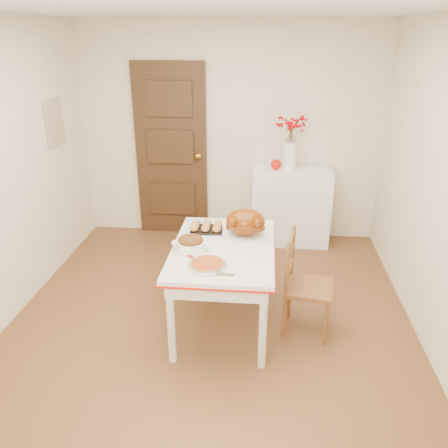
# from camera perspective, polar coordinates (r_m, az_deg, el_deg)

# --- Properties ---
(floor) EXTENTS (3.50, 4.00, 0.00)m
(floor) POSITION_cam_1_polar(r_m,az_deg,el_deg) (4.05, -1.76, -12.47)
(floor) COLOR brown
(floor) RESTS_ON ground
(ceiling) EXTENTS (3.50, 4.00, 0.00)m
(ceiling) POSITION_cam_1_polar(r_m,az_deg,el_deg) (3.30, -2.33, 25.63)
(ceiling) COLOR white
(ceiling) RESTS_ON ground
(wall_back) EXTENTS (3.50, 0.00, 2.50)m
(wall_back) POSITION_cam_1_polar(r_m,az_deg,el_deg) (5.40, 0.74, 11.25)
(wall_back) COLOR beige
(wall_back) RESTS_ON ground
(wall_front) EXTENTS (3.50, 0.00, 2.50)m
(wall_front) POSITION_cam_1_polar(r_m,az_deg,el_deg) (1.73, -10.82, -16.74)
(wall_front) COLOR beige
(wall_front) RESTS_ON ground
(wall_right) EXTENTS (0.00, 4.00, 2.50)m
(wall_right) POSITION_cam_1_polar(r_m,az_deg,el_deg) (3.69, 26.10, 3.30)
(wall_right) COLOR beige
(wall_right) RESTS_ON ground
(door_back) EXTENTS (0.85, 0.06, 2.06)m
(door_back) POSITION_cam_1_polar(r_m,az_deg,el_deg) (5.52, -6.64, 9.02)
(door_back) COLOR black
(door_back) RESTS_ON ground
(photo_board) EXTENTS (0.03, 0.35, 0.45)m
(photo_board) POSITION_cam_1_polar(r_m,az_deg,el_deg) (5.04, -20.54, 11.88)
(photo_board) COLOR #D3C08C
(photo_board) RESTS_ON ground
(sideboard) EXTENTS (0.90, 0.40, 0.90)m
(sideboard) POSITION_cam_1_polar(r_m,az_deg,el_deg) (5.40, 8.39, 2.16)
(sideboard) COLOR white
(sideboard) RESTS_ON floor
(kitchen_table) EXTENTS (0.84, 1.23, 0.74)m
(kitchen_table) POSITION_cam_1_polar(r_m,az_deg,el_deg) (3.87, -0.07, -7.79)
(kitchen_table) COLOR silver
(kitchen_table) RESTS_ON floor
(chair_oak) EXTENTS (0.45, 0.45, 0.88)m
(chair_oak) POSITION_cam_1_polar(r_m,az_deg,el_deg) (3.81, 10.62, -7.54)
(chair_oak) COLOR brown
(chair_oak) RESTS_ON floor
(berry_vase) EXTENTS (0.34, 0.34, 0.65)m
(berry_vase) POSITION_cam_1_polar(r_m,az_deg,el_deg) (5.18, 8.37, 10.21)
(berry_vase) COLOR white
(berry_vase) RESTS_ON sideboard
(apple) EXTENTS (0.12, 0.12, 0.12)m
(apple) POSITION_cam_1_polar(r_m,az_deg,el_deg) (5.24, 6.55, 7.45)
(apple) COLOR red
(apple) RESTS_ON sideboard
(turkey_platter) EXTENTS (0.39, 0.32, 0.25)m
(turkey_platter) POSITION_cam_1_polar(r_m,az_deg,el_deg) (3.82, 2.70, 0.07)
(turkey_platter) COLOR #76300A
(turkey_platter) RESTS_ON kitchen_table
(pumpkin_pie) EXTENTS (0.32, 0.32, 0.06)m
(pumpkin_pie) POSITION_cam_1_polar(r_m,az_deg,el_deg) (3.36, -2.11, -5.07)
(pumpkin_pie) COLOR #A53F1A
(pumpkin_pie) RESTS_ON kitchen_table
(stuffing_dish) EXTENTS (0.36, 0.32, 0.12)m
(stuffing_dish) POSITION_cam_1_polar(r_m,az_deg,el_deg) (3.63, -4.21, -2.44)
(stuffing_dish) COLOR brown
(stuffing_dish) RESTS_ON kitchen_table
(rolls_tray) EXTENTS (0.30, 0.24, 0.07)m
(rolls_tray) POSITION_cam_1_polar(r_m,az_deg,el_deg) (3.98, -2.24, -0.33)
(rolls_tray) COLOR #C88742
(rolls_tray) RESTS_ON kitchen_table
(pie_server) EXTENTS (0.22, 0.07, 0.01)m
(pie_server) POSITION_cam_1_polar(r_m,az_deg,el_deg) (3.28, -0.70, -6.33)
(pie_server) COLOR silver
(pie_server) RESTS_ON kitchen_table
(carving_knife) EXTENTS (0.22, 0.19, 0.01)m
(carving_knife) POSITION_cam_1_polar(r_m,az_deg,el_deg) (3.50, -3.64, -4.39)
(carving_knife) COLOR silver
(carving_knife) RESTS_ON kitchen_table
(drinking_glass) EXTENTS (0.08, 0.08, 0.10)m
(drinking_glass) POSITION_cam_1_polar(r_m,az_deg,el_deg) (4.12, 1.28, 0.74)
(drinking_glass) COLOR white
(drinking_glass) RESTS_ON kitchen_table
(shaker_pair) EXTENTS (0.10, 0.05, 0.09)m
(shaker_pair) POSITION_cam_1_polar(r_m,az_deg,el_deg) (4.05, 4.05, 0.21)
(shaker_pair) COLOR white
(shaker_pair) RESTS_ON kitchen_table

